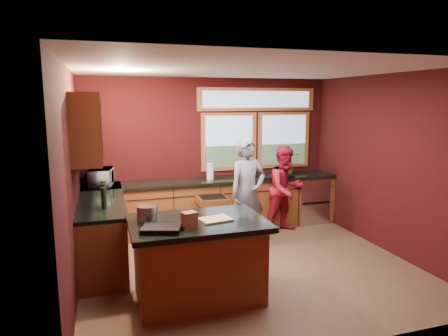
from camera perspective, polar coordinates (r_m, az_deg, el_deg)
name	(u,v)px	position (r m, az deg, el deg)	size (l,w,h in m)	color
floor	(249,266)	(5.79, 3.53, -13.80)	(4.50, 4.50, 0.00)	brown
room_shell	(201,138)	(5.46, -3.36, 4.35)	(4.52, 4.02, 2.71)	black
back_counter	(226,204)	(7.22, 0.28, -5.10)	(4.50, 0.64, 0.93)	brown
left_counter	(102,229)	(6.09, -17.04, -8.32)	(0.64, 2.30, 0.93)	brown
island	(198,259)	(4.77, -3.71, -12.84)	(1.55, 1.05, 0.95)	brown
person_grey	(248,193)	(6.28, 3.39, -3.59)	(0.63, 0.41, 1.73)	slate
person_red	(286,189)	(7.09, 8.80, -3.00)	(0.74, 0.58, 1.53)	maroon
microwave	(102,177)	(6.74, -17.09, -1.28)	(0.52, 0.35, 0.29)	#999999
potted_plant	(289,163)	(7.60, 9.31, 0.66)	(0.36, 0.31, 0.40)	#999999
paper_towel	(210,171)	(7.01, -2.01, -0.48)	(0.12, 0.12, 0.28)	white
cutting_board	(216,219)	(4.61, -1.19, -7.34)	(0.35, 0.25, 0.02)	tan
stock_pot	(147,213)	(4.64, -10.88, -6.37)	(0.24, 0.24, 0.18)	#B2B2B7
paper_bag	(189,220)	(4.32, -4.96, -7.44)	(0.15, 0.12, 0.18)	brown
black_tray	(162,229)	(4.29, -8.91, -8.55)	(0.40, 0.28, 0.05)	black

